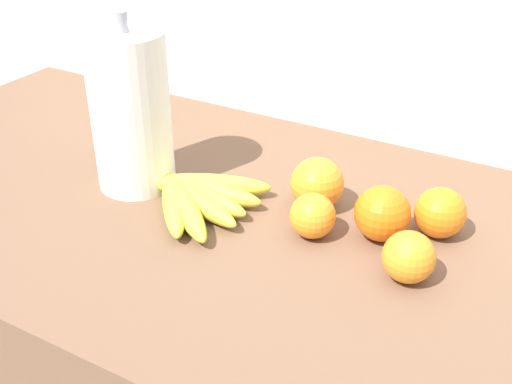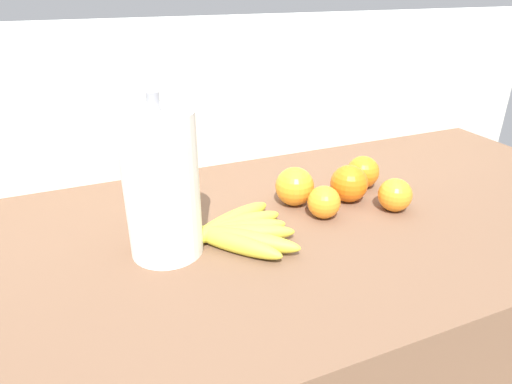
# 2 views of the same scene
# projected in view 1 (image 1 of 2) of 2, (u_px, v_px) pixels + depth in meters

# --- Properties ---
(wall_back) EXTENTS (1.98, 0.06, 1.30)m
(wall_back) POSITION_uv_depth(u_px,v_px,m) (346.00, 251.00, 1.38)
(wall_back) COLOR silver
(wall_back) RESTS_ON ground
(banana_bunch) EXTENTS (0.20, 0.21, 0.04)m
(banana_bunch) POSITION_uv_depth(u_px,v_px,m) (194.00, 196.00, 0.97)
(banana_bunch) COLOR gold
(banana_bunch) RESTS_ON counter
(orange_front) EXTENTS (0.08, 0.08, 0.08)m
(orange_front) POSITION_uv_depth(u_px,v_px,m) (382.00, 213.00, 0.89)
(orange_front) COLOR orange
(orange_front) RESTS_ON counter
(orange_right) EXTENTS (0.07, 0.07, 0.07)m
(orange_right) POSITION_uv_depth(u_px,v_px,m) (440.00, 213.00, 0.89)
(orange_right) COLOR orange
(orange_right) RESTS_ON counter
(orange_far_right) EXTENTS (0.08, 0.08, 0.08)m
(orange_far_right) POSITION_uv_depth(u_px,v_px,m) (317.00, 184.00, 0.96)
(orange_far_right) COLOR orange
(orange_far_right) RESTS_ON counter
(orange_center) EXTENTS (0.07, 0.07, 0.07)m
(orange_center) POSITION_uv_depth(u_px,v_px,m) (409.00, 257.00, 0.81)
(orange_center) COLOR orange
(orange_center) RESTS_ON counter
(orange_back_right) EXTENTS (0.07, 0.07, 0.07)m
(orange_back_right) POSITION_uv_depth(u_px,v_px,m) (312.00, 217.00, 0.89)
(orange_back_right) COLOR orange
(orange_back_right) RESTS_ON counter
(paper_towel_roll) EXTENTS (0.12, 0.12, 0.28)m
(paper_towel_roll) POSITION_uv_depth(u_px,v_px,m) (131.00, 112.00, 0.98)
(paper_towel_roll) COLOR white
(paper_towel_roll) RESTS_ON counter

